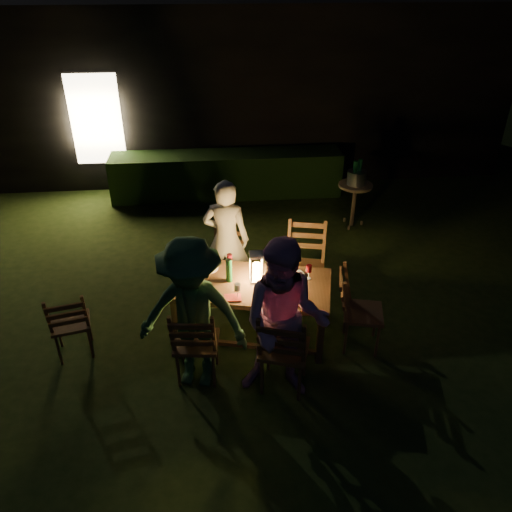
{
  "coord_description": "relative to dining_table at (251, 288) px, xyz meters",
  "views": [
    {
      "loc": [
        -0.8,
        -4.98,
        3.8
      ],
      "look_at": [
        -0.34,
        -0.14,
        0.92
      ],
      "focal_mm": 35.0,
      "sensor_mm": 36.0,
      "label": 1
    }
  ],
  "objects": [
    {
      "name": "dining_table",
      "position": [
        0.0,
        0.0,
        0.0
      ],
      "size": [
        1.91,
        1.27,
        0.73
      ],
      "rotation": [
        0.0,
        0.0,
        -0.25
      ],
      "color": "#4A3018",
      "rests_on": "ground"
    },
    {
      "name": "wineglass_b",
      "position": [
        -0.73,
        0.06,
        0.16
      ],
      "size": [
        0.06,
        0.06,
        0.18
      ],
      "primitive_type": null,
      "color": "#59070F",
      "rests_on": "dining_table"
    },
    {
      "name": "bottle_bucket_a",
      "position": [
        1.86,
        2.62,
        0.24
      ],
      "size": [
        0.07,
        0.07,
        0.32
      ],
      "primitive_type": "cylinder",
      "color": "#0F471E",
      "rests_on": "side_table"
    },
    {
      "name": "person_opp_left",
      "position": [
        -0.64,
        -0.69,
        0.19
      ],
      "size": [
        1.21,
        0.87,
        1.68
      ],
      "primitive_type": "imported",
      "rotation": [
        0.0,
        0.0,
        -0.25
      ],
      "color": "#2C5932",
      "rests_on": "ground"
    },
    {
      "name": "person_house_side",
      "position": [
        -0.24,
        0.9,
        0.14
      ],
      "size": [
        0.66,
        0.51,
        1.59
      ],
      "primitive_type": "imported",
      "rotation": [
        0.0,
        0.0,
        2.9
      ],
      "color": "#BFB5A2",
      "rests_on": "ground"
    },
    {
      "name": "wineglass_d",
      "position": [
        0.65,
        0.02,
        0.16
      ],
      "size": [
        0.06,
        0.06,
        0.18
      ],
      "primitive_type": null,
      "color": "#59070F",
      "rests_on": "dining_table"
    },
    {
      "name": "wineglass_c",
      "position": [
        0.22,
        -0.34,
        0.16
      ],
      "size": [
        0.06,
        0.06,
        0.18
      ],
      "primitive_type": null,
      "color": "#59070F",
      "rests_on": "dining_table"
    },
    {
      "name": "garden_envelope",
      "position": [
        0.4,
        6.54,
        0.92
      ],
      "size": [
        40.0,
        40.0,
        3.2
      ],
      "color": "black",
      "rests_on": "ground"
    },
    {
      "name": "side_table",
      "position": [
        1.91,
        2.66,
        -0.01
      ],
      "size": [
        0.55,
        0.55,
        0.73
      ],
      "color": "olive",
      "rests_on": "ground"
    },
    {
      "name": "chair_end",
      "position": [
        1.19,
        -0.3,
        -0.35
      ],
      "size": [
        0.57,
        0.55,
        1.0
      ],
      "rotation": [
        0.0,
        0.0,
        -1.81
      ],
      "color": "#4A3018",
      "rests_on": "ground"
    },
    {
      "name": "napkin_left",
      "position": [
        -0.22,
        -0.27,
        0.08
      ],
      "size": [
        0.18,
        0.14,
        0.01
      ],
      "primitive_type": "cube",
      "color": "red",
      "rests_on": "dining_table"
    },
    {
      "name": "bottle_table",
      "position": [
        -0.24,
        0.06,
        0.21
      ],
      "size": [
        0.07,
        0.07,
        0.28
      ],
      "primitive_type": "cylinder",
      "color": "#0F471E",
      "rests_on": "dining_table"
    },
    {
      "name": "ice_bucket",
      "position": [
        1.91,
        2.66,
        0.19
      ],
      "size": [
        0.3,
        0.3,
        0.22
      ],
      "primitive_type": "cylinder",
      "color": "#A5A8AD",
      "rests_on": "side_table"
    },
    {
      "name": "chair_near_left",
      "position": [
        -0.62,
        -0.64,
        -0.36
      ],
      "size": [
        0.49,
        0.52,
        0.99
      ],
      "rotation": [
        0.0,
        0.0,
        -0.11
      ],
      "color": "#4A3018",
      "rests_on": "ground"
    },
    {
      "name": "chair_spare",
      "position": [
        -1.98,
        -0.14,
        -0.38
      ],
      "size": [
        0.49,
        0.51,
        0.9
      ],
      "rotation": [
        0.0,
        0.0,
        0.23
      ],
      "color": "#4A3018",
      "rests_on": "ground"
    },
    {
      "name": "plate_far_left",
      "position": [
        -0.48,
        0.35,
        0.08
      ],
      "size": [
        0.25,
        0.25,
        0.01
      ],
      "primitive_type": "cylinder",
      "color": "white",
      "rests_on": "dining_table"
    },
    {
      "name": "wineglass_a",
      "position": [
        -0.22,
        0.34,
        0.16
      ],
      "size": [
        0.06,
        0.06,
        0.18
      ],
      "primitive_type": null,
      "color": "#59070F",
      "rests_on": "dining_table"
    },
    {
      "name": "chair_far_left",
      "position": [
        -0.25,
        0.85,
        -0.38
      ],
      "size": [
        0.51,
        0.53,
        0.9
      ],
      "rotation": [
        0.0,
        0.0,
        2.83
      ],
      "color": "#4A3018",
      "rests_on": "ground"
    },
    {
      "name": "lantern",
      "position": [
        0.06,
        0.04,
        0.23
      ],
      "size": [
        0.16,
        0.16,
        0.35
      ],
      "color": "white",
      "rests_on": "dining_table"
    },
    {
      "name": "bottle_bucket_b",
      "position": [
        1.96,
        2.7,
        0.24
      ],
      "size": [
        0.07,
        0.07,
        0.32
      ],
      "primitive_type": "cylinder",
      "color": "#0F471E",
      "rests_on": "side_table"
    },
    {
      "name": "plate_near_right",
      "position": [
        0.38,
        -0.32,
        0.08
      ],
      "size": [
        0.25,
        0.25,
        0.01
      ],
      "primitive_type": "cylinder",
      "color": "white",
      "rests_on": "dining_table"
    },
    {
      "name": "chair_near_right",
      "position": [
        0.25,
        -0.86,
        -0.34
      ],
      "size": [
        0.6,
        0.62,
        1.04
      ],
      "rotation": [
        0.0,
        0.0,
        -0.32
      ],
      "color": "#4A3018",
      "rests_on": "ground"
    },
    {
      "name": "napkin_right",
      "position": [
        0.46,
        -0.43,
        0.08
      ],
      "size": [
        0.18,
        0.14,
        0.01
      ],
      "primitive_type": "cube",
      "color": "red",
      "rests_on": "dining_table"
    },
    {
      "name": "wineglass_e",
      "position": [
        -0.17,
        -0.27,
        0.16
      ],
      "size": [
        0.06,
        0.06,
        0.18
      ],
      "primitive_type": null,
      "color": "silver",
      "rests_on": "dining_table"
    },
    {
      "name": "chair_far_right",
      "position": [
        0.72,
        0.62,
        -0.33
      ],
      "size": [
        0.59,
        0.62,
        1.08
      ],
      "rotation": [
        0.0,
        0.0,
        2.91
      ],
      "color": "#4A3018",
      "rests_on": "ground"
    },
    {
      "name": "plate_near_left",
      "position": [
        -0.59,
        -0.08,
        0.08
      ],
      "size": [
        0.25,
        0.25,
        0.01
      ],
      "primitive_type": "cylinder",
      "color": "white",
      "rests_on": "dining_table"
    },
    {
      "name": "phone",
      "position": [
        -0.67,
        -0.14,
        0.08
      ],
      "size": [
        0.14,
        0.07,
        0.01
      ],
      "primitive_type": "cube",
      "color": "black",
      "rests_on": "dining_table"
    },
    {
      "name": "plate_far_right",
      "position": [
        0.49,
        0.1,
        0.08
      ],
      "size": [
        0.25,
        0.25,
        0.01
      ],
      "primitive_type": "cylinder",
      "color": "white",
      "rests_on": "dining_table"
    },
    {
      "name": "person_opp_right",
      "position": [
        0.24,
        -0.9,
        0.21
      ],
      "size": [
        0.98,
        0.84,
        1.73
      ],
      "primitive_type": "imported",
      "rotation": [
        0.0,
        0.0,
        -0.25
      ],
      "color": "#BE82AE",
      "rests_on": "ground"
    }
  ]
}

